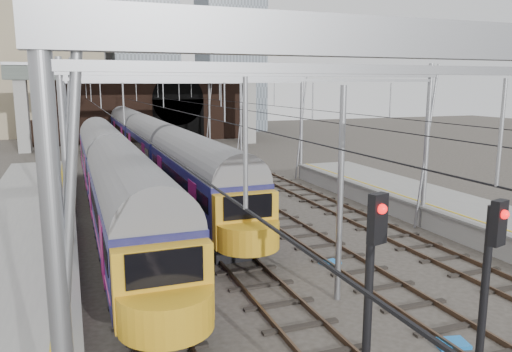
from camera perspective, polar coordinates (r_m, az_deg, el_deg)
name	(u,v)px	position (r m, az deg, el deg)	size (l,w,h in m)	color
ground	(371,326)	(15.73, 12.99, -16.34)	(160.00, 160.00, 0.00)	#38332D
tracks	(224,209)	(28.65, -3.72, -3.74)	(14.40, 80.00, 0.22)	#4C3828
overhead_line	(194,91)	(34.05, -7.06, 9.58)	(16.80, 80.00, 8.00)	gray
retaining_wall	(148,106)	(64.29, -12.21, 7.78)	(28.00, 2.75, 9.00)	black
overbridge	(143,82)	(58.17, -12.83, 10.39)	(28.00, 3.00, 9.25)	gray
city_skyline	(136,19)	(83.40, -13.57, 17.06)	(37.50, 27.50, 60.00)	tan
train_main	(140,136)	(47.08, -13.14, 4.43)	(2.56, 59.27, 4.49)	black
train_second	(113,175)	(27.12, -16.02, 0.11)	(2.59, 29.99, 4.53)	black
signal_near_left	(371,292)	(9.79, 12.96, -12.77)	(0.40, 0.48, 5.10)	black
signal_near_centre	(488,288)	(11.00, 24.94, -11.57)	(0.38, 0.47, 4.87)	black
equip_cover_a	(330,263)	(20.30, 8.44, -9.78)	(0.77, 0.54, 0.09)	blue
equip_cover_b	(200,231)	(24.36, -6.40, -6.26)	(0.93, 0.66, 0.11)	blue
equip_cover_c	(451,343)	(15.31, 21.41, -17.39)	(0.88, 0.62, 0.10)	blue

